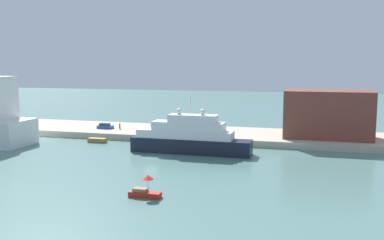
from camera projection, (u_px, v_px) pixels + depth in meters
ground at (151, 158)px, 82.76m from camera, size 400.00×400.00×0.00m
quay_dock at (189, 134)px, 107.20m from camera, size 110.00×19.42×1.46m
large_yacht at (189, 138)px, 87.23m from camera, size 24.43×4.50×11.52m
small_motorboat at (145, 190)px, 58.50m from camera, size 4.40×1.69×3.11m
work_barge at (97, 140)px, 99.25m from camera, size 4.22×1.58×0.98m
harbor_building at (328, 114)px, 96.63m from camera, size 18.93×10.25×10.53m
parked_car at (105, 126)px, 110.45m from camera, size 4.02×1.81×1.35m
person_figure at (120, 126)px, 109.49m from camera, size 0.36×0.36×1.57m
mooring_bollard at (162, 134)px, 99.70m from camera, size 0.44×0.44×0.84m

